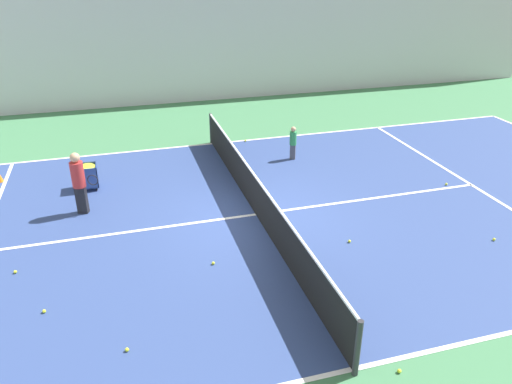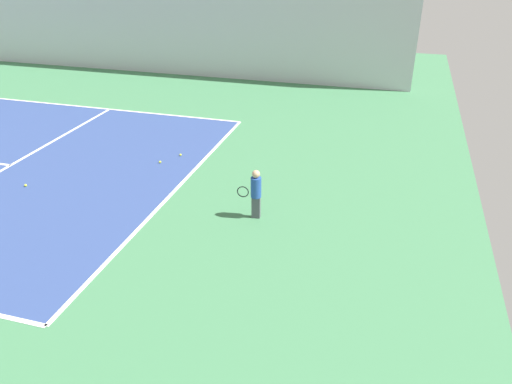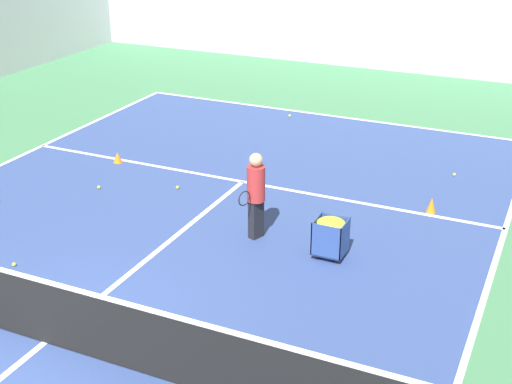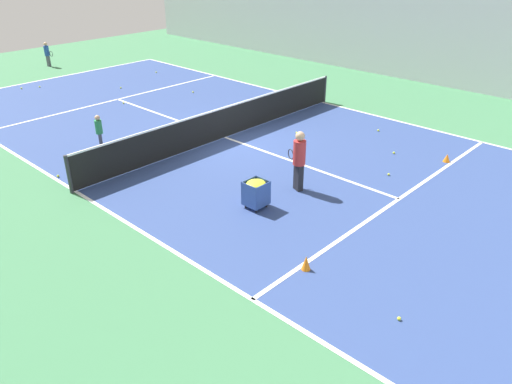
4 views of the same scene
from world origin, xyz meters
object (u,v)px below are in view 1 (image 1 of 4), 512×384
Objects in this scene: child_midcourt at (293,141)px; ball_cart at (88,172)px; tennis_net at (256,195)px; coach_at_net at (79,179)px.

child_midcourt is 1.50× the size of ball_cart.
child_midcourt is (3.36, -2.22, 0.08)m from tennis_net.
coach_at_net is 2.25× the size of ball_cart.
ball_cart is (-0.52, 6.30, -0.12)m from child_midcourt.
tennis_net is 15.48× the size of ball_cart.
tennis_net is 4.98m from ball_cart.
child_midcourt is (2.00, -6.44, -0.31)m from coach_at_net.
tennis_net is 10.31× the size of child_midcourt.
tennis_net is at bearing -124.80° from ball_cart.
tennis_net reaches higher than ball_cart.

